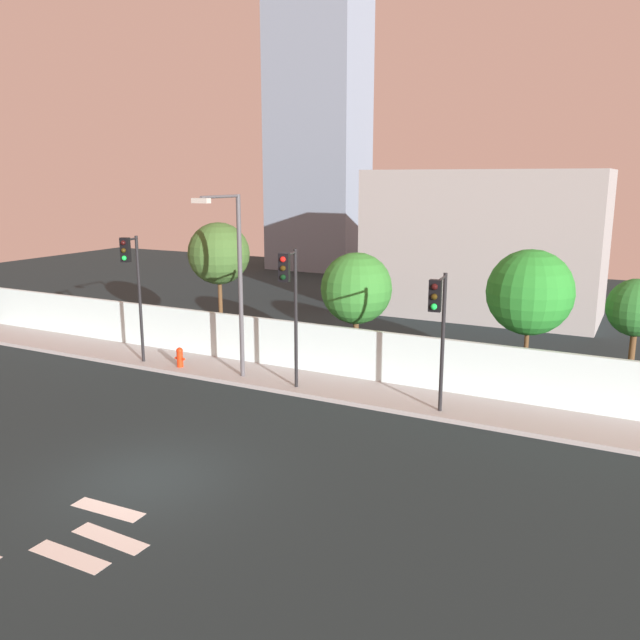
# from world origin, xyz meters

# --- Properties ---
(ground_plane) EXTENTS (80.00, 80.00, 0.00)m
(ground_plane) POSITION_xyz_m (0.00, 0.00, 0.00)
(ground_plane) COLOR #1C272A
(sidewalk) EXTENTS (36.00, 2.40, 0.15)m
(sidewalk) POSITION_xyz_m (0.00, 8.20, 0.07)
(sidewalk) COLOR #A2A2A2
(sidewalk) RESTS_ON ground
(perimeter_wall) EXTENTS (36.00, 0.18, 1.80)m
(perimeter_wall) POSITION_xyz_m (0.00, 9.49, 1.05)
(perimeter_wall) COLOR silver
(perimeter_wall) RESTS_ON sidewalk
(crosswalk_marking) EXTENTS (4.06, 4.75, 0.01)m
(crosswalk_marking) POSITION_xyz_m (0.29, -3.67, 0.00)
(crosswalk_marking) COLOR silver
(crosswalk_marking) RESTS_ON ground
(traffic_light_left) EXTENTS (0.38, 1.68, 4.31)m
(traffic_light_left) POSITION_xyz_m (5.14, 6.75, 3.33)
(traffic_light_left) COLOR black
(traffic_light_left) RESTS_ON sidewalk
(traffic_light_center) EXTENTS (0.42, 1.05, 4.93)m
(traffic_light_center) POSITION_xyz_m (-6.88, 7.13, 3.71)
(traffic_light_center) COLOR black
(traffic_light_center) RESTS_ON sidewalk
(traffic_light_right) EXTENTS (0.52, 1.46, 4.77)m
(traffic_light_right) POSITION_xyz_m (0.09, 6.90, 3.63)
(traffic_light_right) COLOR black
(traffic_light_right) RESTS_ON sidewalk
(street_lamp_curbside) EXTENTS (0.60, 2.31, 6.51)m
(street_lamp_curbside) POSITION_xyz_m (-2.41, 7.41, 4.07)
(street_lamp_curbside) COLOR #4C4C51
(street_lamp_curbside) RESTS_ON sidewalk
(fire_hydrant) EXTENTS (0.44, 0.26, 0.76)m
(fire_hydrant) POSITION_xyz_m (-5.18, 7.59, 0.56)
(fire_hydrant) COLOR red
(fire_hydrant) RESTS_ON sidewalk
(roadside_tree_leftmost) EXTENTS (2.58, 2.58, 5.43)m
(roadside_tree_leftmost) POSITION_xyz_m (-5.64, 10.91, 4.12)
(roadside_tree_leftmost) COLOR brown
(roadside_tree_leftmost) RESTS_ON ground
(roadside_tree_midleft) EXTENTS (2.70, 2.70, 4.50)m
(roadside_tree_midleft) POSITION_xyz_m (0.66, 10.91, 3.14)
(roadside_tree_midleft) COLOR brown
(roadside_tree_midleft) RESTS_ON ground
(roadside_tree_midright) EXTENTS (2.86, 2.86, 4.94)m
(roadside_tree_midright) POSITION_xyz_m (6.96, 10.91, 3.50)
(roadside_tree_midright) COLOR brown
(roadside_tree_midright) RESTS_ON ground
(roadside_tree_rightmost) EXTENTS (1.81, 1.81, 4.19)m
(roadside_tree_rightmost) POSITION_xyz_m (10.18, 10.91, 3.25)
(roadside_tree_rightmost) COLOR brown
(roadside_tree_rightmost) RESTS_ON ground
(low_building_distant) EXTENTS (11.98, 6.00, 7.62)m
(low_building_distant) POSITION_xyz_m (2.42, 23.49, 3.81)
(low_building_distant) COLOR #9E9E9E
(low_building_distant) RESTS_ON ground
(tower_on_skyline) EXTENTS (7.20, 5.00, 33.55)m
(tower_on_skyline) POSITION_xyz_m (-13.77, 35.49, 16.77)
(tower_on_skyline) COLOR gray
(tower_on_skyline) RESTS_ON ground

